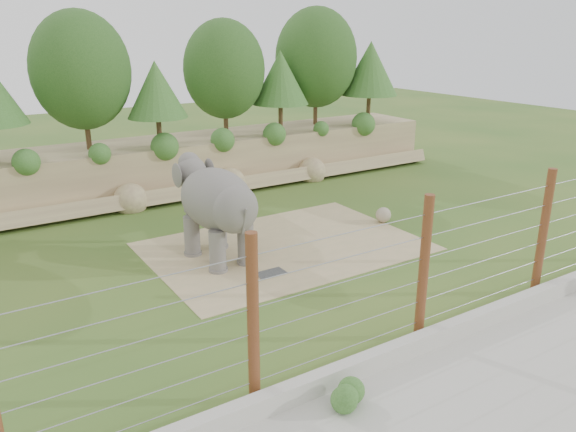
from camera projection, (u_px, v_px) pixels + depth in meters
ground at (320, 278)px, 18.62m from camera, size 90.00×90.00×0.00m
back_embankment at (183, 111)px, 27.80m from camera, size 30.00×5.52×8.77m
dirt_patch at (285, 246)px, 21.27m from camera, size 10.00×7.00×0.02m
drain_grate at (271, 273)px, 18.88m from camera, size 1.00×0.60×0.03m
elephant at (217, 213)px, 19.58m from camera, size 2.16×4.41×3.47m
stone_ball at (383, 215)px, 23.79m from camera, size 0.65×0.65×0.65m
retaining_wall at (433, 338)px, 14.54m from camera, size 26.00×0.35×0.50m
walkway at (496, 385)px, 13.01m from camera, size 26.00×4.00×0.01m
barrier_fence at (424, 269)px, 14.38m from camera, size 20.26×0.26×4.00m
walkway_shrub at (348, 395)px, 12.13m from camera, size 0.67×0.67×0.67m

